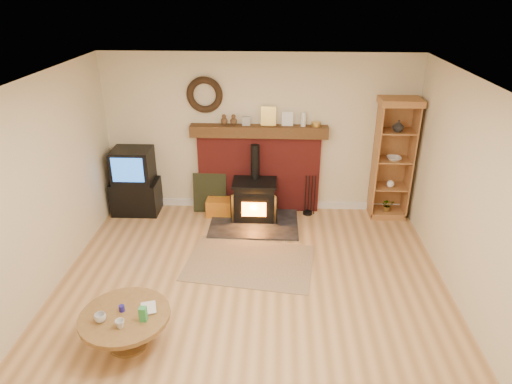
# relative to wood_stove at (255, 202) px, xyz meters

# --- Properties ---
(ground) EXTENTS (5.50, 5.50, 0.00)m
(ground) POSITION_rel_wood_stove_xyz_m (0.05, -2.27, -0.32)
(ground) COLOR #A97846
(ground) RESTS_ON ground
(room_shell) EXTENTS (5.02, 5.52, 2.61)m
(room_shell) POSITION_rel_wood_stove_xyz_m (0.03, -2.17, 1.40)
(room_shell) COLOR beige
(room_shell) RESTS_ON ground
(chimney_breast) EXTENTS (2.20, 0.22, 1.78)m
(chimney_breast) POSITION_rel_wood_stove_xyz_m (0.05, 0.40, 0.48)
(chimney_breast) COLOR maroon
(chimney_breast) RESTS_ON ground
(wood_stove) EXTENTS (1.40, 1.00, 1.22)m
(wood_stove) POSITION_rel_wood_stove_xyz_m (0.00, 0.00, 0.00)
(wood_stove) COLOR black
(wood_stove) RESTS_ON ground
(area_rug) EXTENTS (1.86, 1.40, 0.01)m
(area_rug) POSITION_rel_wood_stove_xyz_m (-0.01, -1.28, -0.31)
(area_rug) COLOR brown
(area_rug) RESTS_ON ground
(tv_unit) EXTENTS (0.76, 0.55, 1.11)m
(tv_unit) POSITION_rel_wood_stove_xyz_m (-2.00, 0.20, 0.21)
(tv_unit) COLOR black
(tv_unit) RESTS_ON ground
(curio_cabinet) EXTENTS (0.63, 0.46, 1.97)m
(curio_cabinet) POSITION_rel_wood_stove_xyz_m (2.19, 0.29, 0.67)
(curio_cabinet) COLOR #985C31
(curio_cabinet) RESTS_ON ground
(firelog_box) EXTENTS (0.47, 0.30, 0.29)m
(firelog_box) POSITION_rel_wood_stove_xyz_m (-0.57, 0.13, -0.18)
(firelog_box) COLOR yellow
(firelog_box) RESTS_ON ground
(leaning_painting) EXTENTS (0.56, 0.15, 0.66)m
(leaning_painting) POSITION_rel_wood_stove_xyz_m (-0.77, 0.28, 0.01)
(leaning_painting) COLOR black
(leaning_painting) RESTS_ON ground
(fire_tools) EXTENTS (0.19, 0.16, 0.70)m
(fire_tools) POSITION_rel_wood_stove_xyz_m (0.89, 0.23, -0.16)
(fire_tools) COLOR black
(fire_tools) RESTS_ON ground
(coffee_table) EXTENTS (0.95, 0.95, 0.56)m
(coffee_table) POSITION_rel_wood_stove_xyz_m (-1.21, -2.91, 0.01)
(coffee_table) COLOR brown
(coffee_table) RESTS_ON ground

